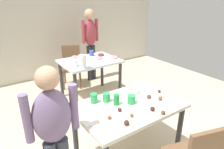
% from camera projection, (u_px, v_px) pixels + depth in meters
% --- Properties ---
extents(wall_back, '(6.40, 0.10, 2.60)m').
position_uv_depth(wall_back, '(44.00, 22.00, 4.53)').
color(wall_back, beige).
rests_on(wall_back, ground_plane).
extents(dining_table_near, '(1.16, 0.77, 0.75)m').
position_uv_depth(dining_table_near, '(129.00, 113.00, 2.26)').
color(dining_table_near, silver).
rests_on(dining_table_near, ground_plane).
extents(dining_table_far, '(1.04, 0.77, 0.75)m').
position_uv_depth(dining_table_far, '(90.00, 66.00, 3.75)').
color(dining_table_far, silver).
rests_on(dining_table_far, ground_plane).
extents(chair_far_table, '(0.54, 0.54, 0.87)m').
position_uv_depth(chair_far_table, '(71.00, 63.00, 4.34)').
color(chair_far_table, brown).
rests_on(chair_far_table, ground_plane).
extents(person_girl_near, '(0.45, 0.23, 1.38)m').
position_uv_depth(person_girl_near, '(54.00, 129.00, 1.70)').
color(person_girl_near, '#383D4C').
rests_on(person_girl_near, ground_plane).
extents(person_adult_far, '(0.45, 0.26, 1.60)m').
position_uv_depth(person_adult_far, '(90.00, 39.00, 4.45)').
color(person_adult_far, '#28282D').
rests_on(person_adult_far, ground_plane).
extents(mixing_bowl, '(0.17, 0.17, 0.06)m').
position_uv_depth(mixing_bowl, '(132.00, 90.00, 2.48)').
color(mixing_bowl, white).
rests_on(mixing_bowl, dining_table_near).
extents(soda_can, '(0.07, 0.07, 0.12)m').
position_uv_depth(soda_can, '(116.00, 100.00, 2.20)').
color(soda_can, '#198438').
rests_on(soda_can, dining_table_near).
extents(fork_near, '(0.17, 0.02, 0.01)m').
position_uv_depth(fork_near, '(96.00, 124.00, 1.88)').
color(fork_near, silver).
rests_on(fork_near, dining_table_near).
extents(cup_near_0, '(0.09, 0.09, 0.10)m').
position_uv_depth(cup_near_0, '(131.00, 99.00, 2.23)').
color(cup_near_0, green).
rests_on(cup_near_0, dining_table_near).
extents(cup_near_1, '(0.09, 0.09, 0.10)m').
position_uv_depth(cup_near_1, '(106.00, 97.00, 2.27)').
color(cup_near_1, green).
rests_on(cup_near_1, dining_table_near).
extents(cup_near_2, '(0.08, 0.08, 0.11)m').
position_uv_depth(cup_near_2, '(94.00, 98.00, 2.24)').
color(cup_near_2, green).
rests_on(cup_near_2, dining_table_near).
extents(cake_ball_0, '(0.05, 0.05, 0.05)m').
position_uv_depth(cake_ball_0, '(160.00, 98.00, 2.30)').
color(cake_ball_0, brown).
rests_on(cake_ball_0, dining_table_near).
extents(cake_ball_1, '(0.05, 0.05, 0.05)m').
position_uv_depth(cake_ball_1, '(149.00, 96.00, 2.34)').
color(cake_ball_1, brown).
rests_on(cake_ball_1, dining_table_near).
extents(cake_ball_2, '(0.04, 0.04, 0.04)m').
position_uv_depth(cake_ball_2, '(120.00, 110.00, 2.08)').
color(cake_ball_2, '#3D2319').
rests_on(cake_ball_2, dining_table_near).
extents(cake_ball_3, '(0.05, 0.05, 0.05)m').
position_uv_depth(cake_ball_3, '(163.00, 113.00, 2.02)').
color(cake_ball_3, brown).
rests_on(cake_ball_3, dining_table_near).
extents(cake_ball_4, '(0.04, 0.04, 0.04)m').
position_uv_depth(cake_ball_4, '(109.00, 117.00, 1.95)').
color(cake_ball_4, brown).
rests_on(cake_ball_4, dining_table_near).
extents(cake_ball_5, '(0.04, 0.04, 0.04)m').
position_uv_depth(cake_ball_5, '(160.00, 91.00, 2.48)').
color(cake_ball_5, '#3D2319').
rests_on(cake_ball_5, dining_table_near).
extents(cake_ball_6, '(0.04, 0.04, 0.04)m').
position_uv_depth(cake_ball_6, '(70.00, 104.00, 2.20)').
color(cake_ball_6, '#3D2319').
rests_on(cake_ball_6, dining_table_near).
extents(cake_ball_7, '(0.05, 0.05, 0.05)m').
position_uv_depth(cake_ball_7, '(127.00, 123.00, 1.86)').
color(cake_ball_7, '#3D2319').
rests_on(cake_ball_7, dining_table_near).
extents(cake_ball_8, '(0.04, 0.04, 0.04)m').
position_uv_depth(cake_ball_8, '(132.00, 115.00, 1.99)').
color(cake_ball_8, brown).
rests_on(cake_ball_8, dining_table_near).
extents(cake_ball_9, '(0.05, 0.05, 0.05)m').
position_uv_depth(cake_ball_9, '(153.00, 109.00, 2.09)').
color(cake_ball_9, '#3D2319').
rests_on(cake_ball_9, dining_table_near).
extents(pitcher_far, '(0.11, 0.11, 0.23)m').
position_uv_depth(pitcher_far, '(83.00, 62.00, 3.26)').
color(pitcher_far, white).
rests_on(pitcher_far, dining_table_far).
extents(cup_far_0, '(0.08, 0.08, 0.11)m').
position_uv_depth(cup_far_0, '(75.00, 63.00, 3.37)').
color(cup_far_0, white).
rests_on(cup_far_0, dining_table_far).
extents(cup_far_1, '(0.09, 0.09, 0.11)m').
position_uv_depth(cup_far_1, '(91.00, 53.00, 3.96)').
color(cup_far_1, '#3351B2').
rests_on(cup_far_1, dining_table_far).
extents(donut_far_0, '(0.13, 0.13, 0.04)m').
position_uv_depth(donut_far_0, '(101.00, 55.00, 3.98)').
color(donut_far_0, brown).
rests_on(donut_far_0, dining_table_far).
extents(donut_far_1, '(0.14, 0.14, 0.04)m').
position_uv_depth(donut_far_1, '(98.00, 58.00, 3.77)').
color(donut_far_1, pink).
rests_on(donut_far_1, dining_table_far).
extents(donut_far_2, '(0.13, 0.13, 0.04)m').
position_uv_depth(donut_far_2, '(114.00, 57.00, 3.82)').
color(donut_far_2, pink).
rests_on(donut_far_2, dining_table_far).
extents(donut_far_3, '(0.10, 0.10, 0.03)m').
position_uv_depth(donut_far_3, '(74.00, 57.00, 3.87)').
color(donut_far_3, pink).
rests_on(donut_far_3, dining_table_far).
extents(donut_far_4, '(0.12, 0.12, 0.04)m').
position_uv_depth(donut_far_4, '(106.00, 59.00, 3.75)').
color(donut_far_4, white).
rests_on(donut_far_4, dining_table_far).
extents(donut_far_5, '(0.13, 0.13, 0.04)m').
position_uv_depth(donut_far_5, '(81.00, 56.00, 3.92)').
color(donut_far_5, pink).
rests_on(donut_far_5, dining_table_far).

